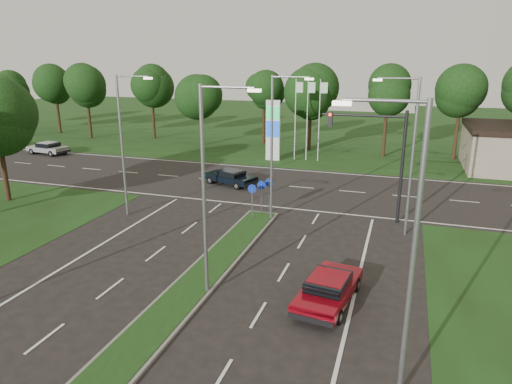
% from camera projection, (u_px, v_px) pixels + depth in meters
% --- Properties ---
extents(ground, '(160.00, 160.00, 0.00)m').
position_uv_depth(ground, '(110.00, 376.00, 14.88)').
color(ground, black).
rests_on(ground, ground).
extents(verge_far, '(160.00, 50.00, 0.02)m').
position_uv_depth(verge_far, '(342.00, 130.00, 65.01)').
color(verge_far, black).
rests_on(verge_far, ground).
extents(cross_road, '(160.00, 12.00, 0.02)m').
position_uv_depth(cross_road, '(289.00, 186.00, 36.76)').
color(cross_road, black).
rests_on(cross_road, ground).
extents(median_kerb, '(2.00, 26.00, 0.12)m').
position_uv_depth(median_kerb, '(169.00, 312.00, 18.51)').
color(median_kerb, slate).
rests_on(median_kerb, ground).
extents(streetlight_median_near, '(2.53, 0.22, 9.00)m').
position_uv_depth(streetlight_median_near, '(208.00, 182.00, 18.61)').
color(streetlight_median_near, gray).
rests_on(streetlight_median_near, ground).
extents(streetlight_median_far, '(2.53, 0.22, 9.00)m').
position_uv_depth(streetlight_median_far, '(275.00, 141.00, 27.73)').
color(streetlight_median_far, gray).
rests_on(streetlight_median_far, ground).
extents(streetlight_left_far, '(2.53, 0.22, 9.00)m').
position_uv_depth(streetlight_left_far, '(124.00, 139.00, 28.68)').
color(streetlight_left_far, gray).
rests_on(streetlight_left_far, ground).
extents(streetlight_right_far, '(2.53, 0.22, 9.00)m').
position_uv_depth(streetlight_right_far, '(409.00, 149.00, 25.40)').
color(streetlight_right_far, gray).
rests_on(streetlight_right_far, ground).
extents(streetlight_right_near, '(2.53, 0.22, 9.00)m').
position_uv_depth(streetlight_right_near, '(407.00, 241.00, 12.64)').
color(streetlight_right_near, gray).
rests_on(streetlight_right_near, ground).
extents(traffic_signal, '(5.10, 0.42, 7.00)m').
position_uv_depth(traffic_signal, '(381.00, 148.00, 27.82)').
color(traffic_signal, black).
rests_on(traffic_signal, ground).
extents(median_signs, '(1.16, 1.76, 2.38)m').
position_uv_depth(median_signs, '(261.00, 191.00, 29.34)').
color(median_signs, gray).
rests_on(median_signs, ground).
extents(gas_pylon, '(5.80, 1.26, 8.00)m').
position_uv_depth(gas_pylon, '(275.00, 129.00, 45.23)').
color(gas_pylon, silver).
rests_on(gas_pylon, ground).
extents(tree_left_far, '(5.20, 5.20, 8.86)m').
position_uv_depth(tree_left_far, '(1.00, 116.00, 31.20)').
color(tree_left_far, black).
rests_on(tree_left_far, ground).
extents(treeline_far, '(6.00, 6.00, 9.90)m').
position_uv_depth(treeline_far, '(328.00, 88.00, 49.31)').
color(treeline_far, black).
rests_on(treeline_far, ground).
extents(red_sedan, '(2.43, 4.73, 1.24)m').
position_uv_depth(red_sedan, '(328.00, 288.00, 19.14)').
color(red_sedan, maroon).
rests_on(red_sedan, ground).
extents(navy_sedan, '(4.79, 3.17, 1.22)m').
position_uv_depth(navy_sedan, '(230.00, 177.00, 37.09)').
color(navy_sedan, black).
rests_on(navy_sedan, ground).
extents(far_car_a, '(4.68, 2.46, 1.29)m').
position_uv_depth(far_car_a, '(48.00, 148.00, 48.82)').
color(far_car_a, '#959595').
rests_on(far_car_a, ground).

